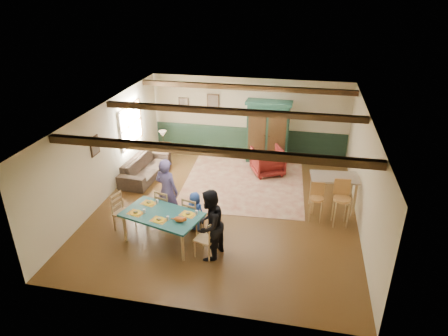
% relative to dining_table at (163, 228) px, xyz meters
% --- Properties ---
extents(floor, '(8.00, 8.00, 0.00)m').
position_rel_dining_table_xyz_m(floor, '(1.18, 1.98, -0.38)').
color(floor, '#482D14').
rests_on(floor, ground).
extents(wall_back, '(7.00, 0.02, 2.70)m').
position_rel_dining_table_xyz_m(wall_back, '(1.18, 5.98, 0.97)').
color(wall_back, beige).
rests_on(wall_back, floor).
extents(wall_left, '(0.02, 8.00, 2.70)m').
position_rel_dining_table_xyz_m(wall_left, '(-2.32, 1.98, 0.97)').
color(wall_left, beige).
rests_on(wall_left, floor).
extents(wall_right, '(0.02, 8.00, 2.70)m').
position_rel_dining_table_xyz_m(wall_right, '(4.68, 1.98, 0.97)').
color(wall_right, beige).
rests_on(wall_right, floor).
extents(ceiling, '(7.00, 8.00, 0.02)m').
position_rel_dining_table_xyz_m(ceiling, '(1.18, 1.98, 2.32)').
color(ceiling, silver).
rests_on(ceiling, wall_back).
extents(wainscot_back, '(6.95, 0.03, 0.90)m').
position_rel_dining_table_xyz_m(wainscot_back, '(1.18, 5.96, 0.07)').
color(wainscot_back, '#1A3123').
rests_on(wainscot_back, floor).
extents(ceiling_beam_front, '(6.95, 0.16, 0.16)m').
position_rel_dining_table_xyz_m(ceiling_beam_front, '(1.18, -0.32, 2.23)').
color(ceiling_beam_front, black).
rests_on(ceiling_beam_front, ceiling).
extents(ceiling_beam_mid, '(6.95, 0.16, 0.16)m').
position_rel_dining_table_xyz_m(ceiling_beam_mid, '(1.18, 2.38, 2.23)').
color(ceiling_beam_mid, black).
rests_on(ceiling_beam_mid, ceiling).
extents(ceiling_beam_back, '(6.95, 0.16, 0.16)m').
position_rel_dining_table_xyz_m(ceiling_beam_back, '(1.18, 4.98, 2.23)').
color(ceiling_beam_back, black).
rests_on(ceiling_beam_back, ceiling).
extents(window_left, '(0.06, 1.60, 1.30)m').
position_rel_dining_table_xyz_m(window_left, '(-2.29, 3.68, 1.17)').
color(window_left, white).
rests_on(window_left, wall_left).
extents(picture_left_wall, '(0.04, 0.42, 0.52)m').
position_rel_dining_table_xyz_m(picture_left_wall, '(-2.29, 1.38, 1.37)').
color(picture_left_wall, '#7F705D').
rests_on(picture_left_wall, wall_left).
extents(picture_back_a, '(0.45, 0.04, 0.55)m').
position_rel_dining_table_xyz_m(picture_back_a, '(-0.12, 5.95, 1.42)').
color(picture_back_a, '#7F705D').
rests_on(picture_back_a, wall_back).
extents(picture_back_b, '(0.38, 0.04, 0.48)m').
position_rel_dining_table_xyz_m(picture_back_b, '(-1.22, 5.95, 1.27)').
color(picture_back_b, '#7F705D').
rests_on(picture_back_b, wall_back).
extents(dining_table, '(2.05, 1.48, 0.77)m').
position_rel_dining_table_xyz_m(dining_table, '(0.00, 0.00, 0.00)').
color(dining_table, '#1B5757').
rests_on(dining_table, floor).
extents(dining_chair_far_left, '(0.53, 0.55, 0.97)m').
position_rel_dining_table_xyz_m(dining_chair_far_left, '(-0.20, 0.82, 0.10)').
color(dining_chair_far_left, '#A27F51').
rests_on(dining_chair_far_left, floor).
extents(dining_chair_far_right, '(0.53, 0.55, 0.97)m').
position_rel_dining_table_xyz_m(dining_chair_far_right, '(0.59, 0.60, 0.10)').
color(dining_chair_far_right, '#A27F51').
rests_on(dining_chair_far_right, floor).
extents(dining_chair_end_left, '(0.55, 0.53, 0.97)m').
position_rel_dining_table_xyz_m(dining_chair_end_left, '(-1.13, 0.32, 0.10)').
color(dining_chair_end_left, '#A27F51').
rests_on(dining_chair_end_left, floor).
extents(dining_chair_end_right, '(0.55, 0.53, 0.97)m').
position_rel_dining_table_xyz_m(dining_chair_end_right, '(1.13, -0.32, 0.10)').
color(dining_chair_end_right, '#A27F51').
rests_on(dining_chair_end_right, floor).
extents(person_man, '(0.73, 0.58, 1.77)m').
position_rel_dining_table_xyz_m(person_man, '(-0.18, 0.90, 0.50)').
color(person_man, '#5C4F87').
rests_on(person_man, floor).
extents(person_woman, '(0.84, 0.96, 1.69)m').
position_rel_dining_table_xyz_m(person_woman, '(1.23, -0.34, 0.46)').
color(person_woman, black).
rests_on(person_woman, floor).
extents(person_child, '(0.57, 0.45, 1.03)m').
position_rel_dining_table_xyz_m(person_child, '(0.61, 0.68, 0.13)').
color(person_child, '#26489B').
rests_on(person_child, floor).
extents(cat, '(0.39, 0.24, 0.18)m').
position_rel_dining_table_xyz_m(cat, '(0.51, -0.25, 0.48)').
color(cat, orange).
rests_on(cat, dining_table).
extents(place_setting_near_left, '(0.48, 0.41, 0.11)m').
position_rel_dining_table_xyz_m(place_setting_near_left, '(-0.61, -0.10, 0.44)').
color(place_setting_near_left, yellow).
rests_on(place_setting_near_left, dining_table).
extents(place_setting_near_center, '(0.48, 0.41, 0.11)m').
position_rel_dining_table_xyz_m(place_setting_near_center, '(0.03, -0.27, 0.44)').
color(place_setting_near_center, yellow).
rests_on(place_setting_near_center, dining_table).
extents(place_setting_far_left, '(0.48, 0.41, 0.11)m').
position_rel_dining_table_xyz_m(place_setting_far_left, '(-0.47, 0.40, 0.44)').
color(place_setting_far_left, yellow).
rests_on(place_setting_far_left, dining_table).
extents(place_setting_far_right, '(0.48, 0.41, 0.11)m').
position_rel_dining_table_xyz_m(place_setting_far_right, '(0.61, 0.10, 0.44)').
color(place_setting_far_right, yellow).
rests_on(place_setting_far_right, dining_table).
extents(area_rug, '(3.86, 4.51, 0.01)m').
position_rel_dining_table_xyz_m(area_rug, '(1.41, 3.63, -0.38)').
color(area_rug, beige).
rests_on(area_rug, floor).
extents(armoire, '(1.53, 0.65, 2.14)m').
position_rel_dining_table_xyz_m(armoire, '(1.94, 5.20, 0.69)').
color(armoire, '#153427').
rests_on(armoire, floor).
extents(armchair, '(1.25, 1.26, 0.87)m').
position_rel_dining_table_xyz_m(armchair, '(2.06, 4.24, 0.05)').
color(armchair, '#4A0E10').
rests_on(armchair, floor).
extents(sofa, '(1.01, 2.28, 0.65)m').
position_rel_dining_table_xyz_m(sofa, '(-1.74, 3.23, -0.06)').
color(sofa, '#372B22').
rests_on(sofa, floor).
extents(end_table, '(0.46, 0.46, 0.53)m').
position_rel_dining_table_xyz_m(end_table, '(-1.65, 4.76, -0.12)').
color(end_table, black).
rests_on(end_table, floor).
extents(table_lamp, '(0.27, 0.27, 0.48)m').
position_rel_dining_table_xyz_m(table_lamp, '(-1.65, 4.76, 0.38)').
color(table_lamp, tan).
rests_on(table_lamp, end_table).
extents(counter_table, '(1.30, 0.83, 1.03)m').
position_rel_dining_table_xyz_m(counter_table, '(4.01, 2.31, 0.13)').
color(counter_table, '#BDAB93').
rests_on(counter_table, floor).
extents(bar_stool_left, '(0.39, 0.42, 1.03)m').
position_rel_dining_table_xyz_m(bar_stool_left, '(3.58, 1.71, 0.13)').
color(bar_stool_left, tan).
rests_on(bar_stool_left, floor).
extents(bar_stool_right, '(0.48, 0.52, 1.22)m').
position_rel_dining_table_xyz_m(bar_stool_right, '(4.19, 1.61, 0.23)').
color(bar_stool_right, tan).
rests_on(bar_stool_right, floor).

